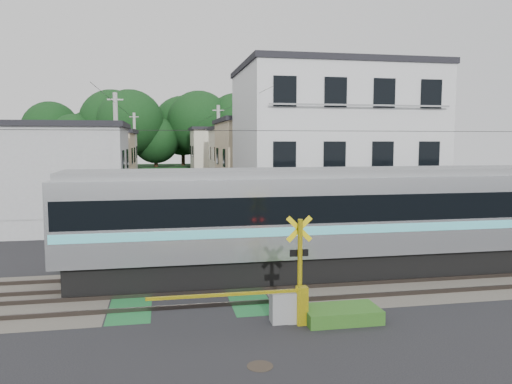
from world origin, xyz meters
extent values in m
plane|color=black|center=(0.00, 0.00, 0.00)|extent=(120.00, 120.00, 0.00)
cube|color=#47423A|center=(0.00, 0.00, 0.00)|extent=(120.00, 6.00, 0.00)
cube|color=black|center=(0.00, 0.00, 0.01)|extent=(5.20, 120.00, 0.00)
cube|color=#145126|center=(-1.90, 0.00, 0.01)|extent=(1.30, 6.00, 0.00)
cube|color=#145126|center=(1.90, 0.00, 0.01)|extent=(1.30, 6.00, 0.00)
cube|color=#3F3833|center=(0.00, -1.90, 0.07)|extent=(120.00, 0.08, 0.14)
cube|color=#3F3833|center=(0.00, -0.50, 0.07)|extent=(120.00, 0.08, 0.14)
cube|color=#3F3833|center=(0.00, 0.50, 0.07)|extent=(120.00, 0.08, 0.14)
cube|color=#3F3833|center=(0.00, 1.90, 0.07)|extent=(120.00, 0.08, 0.14)
cube|color=black|center=(5.40, 1.20, 0.50)|extent=(19.20, 2.65, 1.00)
cube|color=black|center=(-1.61, 1.20, 0.33)|extent=(2.67, 2.45, 0.67)
cube|color=black|center=(12.40, 1.20, 0.33)|extent=(2.67, 2.45, 0.67)
cube|color=silver|center=(5.40, 1.20, 2.45)|extent=(20.01, 3.11, 2.89)
cube|color=black|center=(5.40, 1.20, 2.79)|extent=(19.69, 3.15, 0.98)
cube|color=#5EDFEE|center=(5.40, 1.20, 2.04)|extent=(19.81, 3.14, 0.31)
cube|color=slate|center=(5.40, 1.20, 4.02)|extent=(19.61, 2.55, 0.27)
cube|color=black|center=(-4.56, 1.20, 2.88)|extent=(0.10, 2.68, 1.73)
cylinder|color=yellow|center=(3.00, -3.60, 1.50)|extent=(0.14, 0.14, 3.00)
cube|color=yellow|center=(3.00, -3.50, 2.70)|extent=(0.77, 0.05, 0.77)
cube|color=yellow|center=(3.00, -3.50, 2.70)|extent=(0.77, 0.05, 0.77)
cube|color=black|center=(3.00, -3.50, 2.00)|extent=(0.55, 0.05, 0.20)
sphere|color=#FF0C07|center=(2.84, -3.44, 2.00)|extent=(0.16, 0.16, 0.16)
sphere|color=#FF0C07|center=(3.16, -3.44, 2.00)|extent=(0.16, 0.16, 0.16)
cube|color=gray|center=(2.50, -3.60, 0.45)|extent=(0.70, 0.50, 0.90)
cube|color=yellow|center=(3.00, -3.85, 0.55)|extent=(0.30, 0.30, 1.10)
cube|color=yellow|center=(0.75, -3.85, 1.00)|extent=(4.20, 0.08, 0.08)
cylinder|color=yellow|center=(-3.00, 3.60, 1.50)|extent=(0.14, 0.14, 3.00)
cube|color=yellow|center=(-3.00, 3.50, 2.70)|extent=(0.77, 0.05, 0.77)
cube|color=yellow|center=(-3.00, 3.50, 2.70)|extent=(0.77, 0.05, 0.77)
cube|color=black|center=(-3.00, 3.50, 2.00)|extent=(0.55, 0.05, 0.20)
sphere|color=#FF0C07|center=(-3.16, 3.44, 2.00)|extent=(0.16, 0.16, 0.16)
sphere|color=#FF0C07|center=(-2.84, 3.44, 2.00)|extent=(0.16, 0.16, 0.16)
cube|color=gray|center=(-2.50, 3.60, 0.45)|extent=(0.70, 0.50, 0.90)
cube|color=yellow|center=(-3.00, 3.85, 0.55)|extent=(0.30, 0.30, 1.10)
cube|color=yellow|center=(-0.75, 3.85, 1.00)|extent=(4.20, 0.08, 0.08)
cube|color=silver|center=(8.50, 9.50, 4.50)|extent=(10.00, 8.00, 9.00)
cube|color=black|center=(8.50, 9.50, 9.15)|extent=(10.20, 8.16, 0.30)
cube|color=black|center=(4.80, 5.47, 1.50)|extent=(1.10, 0.06, 1.40)
cube|color=black|center=(7.25, 5.47, 1.50)|extent=(1.10, 0.06, 1.40)
cube|color=black|center=(9.70, 5.47, 1.50)|extent=(1.10, 0.06, 1.40)
cube|color=black|center=(12.15, 5.47, 1.50)|extent=(1.10, 0.06, 1.40)
cube|color=gray|center=(8.50, 5.25, 0.90)|extent=(9.00, 0.06, 0.08)
cube|color=black|center=(4.80, 5.47, 4.50)|extent=(1.10, 0.06, 1.40)
cube|color=black|center=(7.25, 5.47, 4.50)|extent=(1.10, 0.06, 1.40)
cube|color=black|center=(9.70, 5.47, 4.50)|extent=(1.10, 0.06, 1.40)
cube|color=black|center=(12.15, 5.47, 4.50)|extent=(1.10, 0.06, 1.40)
cube|color=gray|center=(8.50, 5.25, 3.90)|extent=(9.00, 0.06, 0.08)
cube|color=black|center=(4.80, 5.47, 7.50)|extent=(1.10, 0.06, 1.40)
cube|color=black|center=(7.25, 5.47, 7.50)|extent=(1.10, 0.06, 1.40)
cube|color=black|center=(9.70, 5.47, 7.50)|extent=(1.10, 0.06, 1.40)
cube|color=black|center=(12.15, 5.47, 7.50)|extent=(1.10, 0.06, 1.40)
cube|color=gray|center=(8.50, 5.25, 6.90)|extent=(9.00, 0.06, 0.08)
cube|color=#B1B4B7|center=(-6.50, 14.00, 3.00)|extent=(7.00, 7.00, 6.00)
cube|color=black|center=(-6.50, 14.00, 6.15)|extent=(7.35, 7.35, 0.30)
cube|color=black|center=(-2.97, 12.25, 1.30)|extent=(0.06, 1.00, 1.20)
cube|color=black|center=(-2.97, 15.75, 1.30)|extent=(0.06, 1.00, 1.20)
cube|color=black|center=(-2.97, 12.25, 4.10)|extent=(0.06, 1.00, 1.20)
cube|color=black|center=(-2.97, 15.75, 4.10)|extent=(0.06, 1.00, 1.20)
cube|color=#C6B28C|center=(6.80, 18.00, 3.25)|extent=(7.00, 8.00, 6.50)
cube|color=black|center=(6.80, 18.00, 6.65)|extent=(7.35, 8.40, 0.30)
cube|color=black|center=(3.27, 16.00, 1.30)|extent=(0.06, 1.00, 1.20)
cube|color=black|center=(3.27, 20.00, 1.30)|extent=(0.06, 1.00, 1.20)
cube|color=black|center=(3.27, 16.00, 4.10)|extent=(0.06, 1.00, 1.20)
cube|color=black|center=(3.27, 20.00, 4.10)|extent=(0.06, 1.00, 1.20)
cube|color=#C6B28C|center=(-7.00, 23.00, 2.90)|extent=(8.00, 7.00, 5.80)
cube|color=black|center=(-7.00, 23.00, 5.95)|extent=(8.40, 7.35, 0.30)
cube|color=black|center=(-2.97, 21.25, 1.30)|extent=(0.06, 1.00, 1.20)
cube|color=black|center=(-2.97, 24.75, 1.30)|extent=(0.06, 1.00, 1.20)
cube|color=black|center=(-2.97, 21.25, 4.10)|extent=(0.06, 1.00, 1.20)
cube|color=black|center=(-2.97, 24.75, 4.10)|extent=(0.06, 1.00, 1.20)
cube|color=beige|center=(7.20, 28.00, 3.10)|extent=(7.00, 7.00, 6.20)
cube|color=black|center=(7.20, 28.00, 6.35)|extent=(7.35, 7.35, 0.30)
cube|color=black|center=(3.67, 26.25, 1.30)|extent=(0.06, 1.00, 1.20)
cube|color=black|center=(3.67, 29.75, 1.30)|extent=(0.06, 1.00, 1.20)
cube|color=black|center=(3.67, 26.25, 4.10)|extent=(0.06, 1.00, 1.20)
cube|color=black|center=(3.67, 29.75, 4.10)|extent=(0.06, 1.00, 1.20)
cube|color=beige|center=(-6.80, 33.00, 3.00)|extent=(7.00, 8.00, 6.00)
cube|color=black|center=(-6.80, 33.00, 6.15)|extent=(7.35, 8.40, 0.30)
cube|color=black|center=(-3.27, 31.00, 1.30)|extent=(0.06, 1.00, 1.20)
cube|color=black|center=(-3.27, 35.00, 1.30)|extent=(0.06, 1.00, 1.20)
cube|color=black|center=(-3.27, 31.00, 4.10)|extent=(0.06, 1.00, 1.20)
cube|color=black|center=(-3.27, 35.00, 4.10)|extent=(0.06, 1.00, 1.20)
cube|color=beige|center=(6.50, 38.00, 3.20)|extent=(8.00, 7.00, 6.40)
cube|color=black|center=(6.50, 38.00, 6.55)|extent=(8.40, 7.35, 0.30)
cube|color=black|center=(2.47, 36.25, 1.30)|extent=(0.06, 1.00, 1.20)
cube|color=black|center=(2.47, 39.75, 1.30)|extent=(0.06, 1.00, 1.20)
cube|color=black|center=(2.47, 36.25, 4.10)|extent=(0.06, 1.00, 1.20)
cube|color=black|center=(2.47, 39.75, 4.10)|extent=(0.06, 1.00, 1.20)
cube|color=#113413|center=(0.00, 50.00, 1.00)|extent=(40.00, 10.00, 2.00)
cylinder|color=#332114|center=(-14.41, 49.71, 2.54)|extent=(0.50, 0.50, 5.08)
sphere|color=#113413|center=(-14.41, 49.71, 6.61)|extent=(7.12, 7.12, 7.12)
cylinder|color=#332114|center=(-11.14, 46.66, 2.13)|extent=(0.50, 0.50, 4.26)
sphere|color=#113413|center=(-11.14, 46.66, 5.53)|extent=(5.96, 5.96, 5.96)
cylinder|color=#332114|center=(-9.51, 48.72, 2.26)|extent=(0.50, 0.50, 4.53)
sphere|color=#113413|center=(-9.51, 48.72, 5.89)|extent=(6.34, 6.34, 6.34)
cylinder|color=#332114|center=(-6.80, 48.20, 2.91)|extent=(0.50, 0.50, 5.82)
sphere|color=#113413|center=(-6.80, 48.20, 7.56)|extent=(8.14, 8.14, 8.14)
cylinder|color=#332114|center=(-4.42, 45.23, 2.85)|extent=(0.50, 0.50, 5.70)
sphere|color=#113413|center=(-4.42, 45.23, 7.41)|extent=(7.98, 7.98, 7.98)
cylinder|color=#332114|center=(-1.48, 45.92, 2.05)|extent=(0.50, 0.50, 4.11)
sphere|color=#113413|center=(-1.48, 45.92, 5.34)|extent=(5.75, 5.75, 5.75)
cylinder|color=#332114|center=(2.02, 49.55, 2.78)|extent=(0.50, 0.50, 5.55)
sphere|color=#113413|center=(2.02, 49.55, 7.22)|extent=(7.77, 7.77, 7.77)
cylinder|color=#332114|center=(3.95, 46.52, 2.88)|extent=(0.50, 0.50, 5.76)
sphere|color=#113413|center=(3.95, 46.52, 7.49)|extent=(8.07, 8.07, 8.07)
cylinder|color=#332114|center=(6.44, 49.94, 2.63)|extent=(0.50, 0.50, 5.25)
sphere|color=#113413|center=(6.44, 49.94, 6.83)|extent=(7.36, 7.36, 7.36)
cylinder|color=#332114|center=(8.72, 46.60, 2.83)|extent=(0.50, 0.50, 5.66)
sphere|color=#113413|center=(8.72, 46.60, 7.36)|extent=(7.93, 7.93, 7.93)
cylinder|color=#332114|center=(11.87, 49.71, 2.28)|extent=(0.50, 0.50, 4.56)
sphere|color=#113413|center=(11.87, 49.71, 5.93)|extent=(6.38, 6.38, 6.38)
cylinder|color=#332114|center=(13.89, 46.69, 2.59)|extent=(0.50, 0.50, 5.17)
sphere|color=#113413|center=(13.89, 46.69, 6.72)|extent=(7.24, 7.24, 7.24)
cube|color=black|center=(6.00, 1.20, 5.60)|extent=(60.00, 0.02, 0.02)
cylinder|color=#A5A5A0|center=(-3.40, 13.00, 4.00)|extent=(0.26, 0.26, 8.00)
cube|color=#A5A5A0|center=(-3.40, 13.00, 7.60)|extent=(0.90, 0.08, 0.08)
cylinder|color=#A5A5A0|center=(3.60, 22.00, 4.00)|extent=(0.26, 0.26, 8.00)
cube|color=#A5A5A0|center=(3.60, 22.00, 7.60)|extent=(0.90, 0.08, 0.08)
cylinder|color=#A5A5A0|center=(-3.40, 34.00, 4.00)|extent=(0.26, 0.26, 8.00)
cube|color=#A5A5A0|center=(-3.40, 34.00, 7.60)|extent=(0.90, 0.08, 0.08)
cube|color=black|center=(-3.40, 23.50, 7.40)|extent=(0.02, 42.00, 0.02)
cube|color=black|center=(3.60, 23.50, 7.40)|extent=(0.02, 42.00, 0.02)
imported|color=#2E2C38|center=(-1.06, 26.95, 0.75)|extent=(0.64, 0.53, 1.50)
cylinder|color=#2D261E|center=(1.30, -6.27, 0.01)|extent=(0.62, 0.62, 0.02)
cube|color=#2D5E1E|center=(4.20, -3.80, 0.20)|extent=(2.20, 1.20, 0.40)
cube|color=#2D5E1E|center=(-4.00, 3.90, 0.18)|extent=(1.80, 1.00, 0.36)
cube|color=#2D5E1E|center=(4.60, 3.20, 0.15)|extent=(1.50, 0.90, 0.30)
camera|label=1|loc=(-0.86, -17.14, 5.21)|focal=35.00mm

